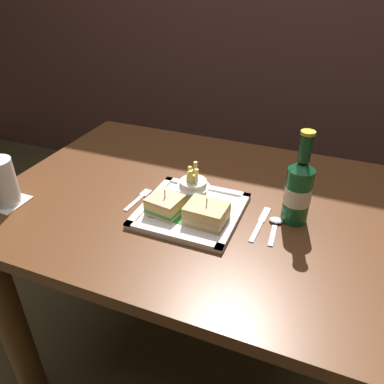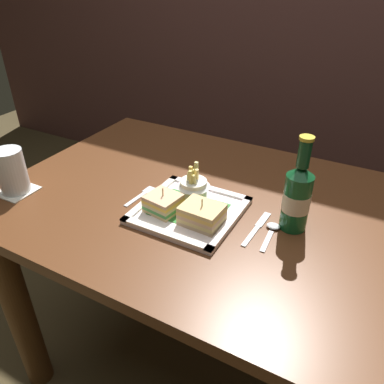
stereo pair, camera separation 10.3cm
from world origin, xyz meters
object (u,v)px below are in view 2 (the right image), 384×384
dining_table (195,243)px  water_glass (12,174)px  sandwich_half_left (163,203)px  fries_cup (193,186)px  square_plate (189,210)px  sandwich_half_right (202,215)px  beer_bottle (297,196)px  knife (258,227)px  fork (142,195)px  spoon (272,230)px

dining_table → water_glass: water_glass is taller
sandwich_half_left → fries_cup: size_ratio=0.85×
dining_table → square_plate: size_ratio=4.27×
sandwich_half_right → fries_cup: fries_cup is taller
dining_table → beer_bottle: beer_bottle is taller
sandwich_half_right → knife: bearing=25.9°
square_plate → sandwich_half_right: bearing=-32.5°
fork → fries_cup: bearing=14.2°
knife → spoon: (0.04, 0.00, 0.00)m
dining_table → knife: (0.21, -0.05, 0.17)m
beer_bottle → knife: (-0.08, -0.05, -0.09)m
fork → knife: bearing=2.6°
sandwich_half_right → beer_bottle: beer_bottle is taller
sandwich_half_right → spoon: size_ratio=0.89×
water_glass → fork: bearing=25.3°
water_glass → spoon: water_glass is taller
knife → spoon: 0.04m
square_plate → sandwich_half_right: 0.07m
fries_cup → fork: size_ratio=0.90×
water_glass → spoon: size_ratio=1.09×
dining_table → sandwich_half_right: (0.08, -0.11, 0.21)m
water_glass → spoon: 0.74m
sandwich_half_left → sandwich_half_right: sandwich_half_right is taller
dining_table → sandwich_half_left: bearing=-105.8°
fries_cup → water_glass: size_ratio=0.86×
spoon → knife: bearing=-175.6°
fork → spoon: (0.38, 0.02, 0.00)m
water_glass → knife: size_ratio=0.80×
water_glass → spoon: bearing=13.8°
beer_bottle → spoon: 0.11m
sandwich_half_right → fries_cup: bearing=129.8°
beer_bottle → spoon: beer_bottle is taller
knife → dining_table: bearing=165.9°
sandwich_half_left → water_glass: size_ratio=0.73×
square_plate → water_glass: bearing=-163.3°
fork → beer_bottle: bearing=8.2°
sandwich_half_right → fork: (-0.22, 0.05, -0.03)m
dining_table → square_plate: (0.02, -0.08, 0.18)m
fries_cup → water_glass: water_glass is taller
fries_cup → sandwich_half_right: bearing=-50.2°
knife → fries_cup: bearing=173.7°
dining_table → fries_cup: (0.01, -0.03, 0.23)m
fork → knife: size_ratio=0.76×
water_glass → knife: 0.71m
square_plate → fork: size_ratio=2.13×
sandwich_half_left → spoon: 0.29m
dining_table → water_glass: 0.57m
dining_table → sandwich_half_right: size_ratio=10.68×
square_plate → spoon: size_ratio=2.22×
sandwich_half_left → dining_table: bearing=74.2°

